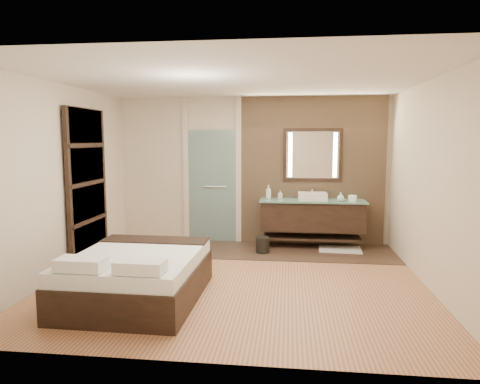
# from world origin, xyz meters

# --- Properties ---
(floor) EXTENTS (5.00, 5.00, 0.00)m
(floor) POSITION_xyz_m (0.00, 0.00, 0.00)
(floor) COLOR brown
(floor) RESTS_ON ground
(tile_strip) EXTENTS (3.80, 1.30, 0.01)m
(tile_strip) POSITION_xyz_m (0.60, 1.60, 0.01)
(tile_strip) COLOR #35261D
(tile_strip) RESTS_ON floor
(stone_wall) EXTENTS (2.60, 0.08, 2.70)m
(stone_wall) POSITION_xyz_m (1.10, 2.21, 1.35)
(stone_wall) COLOR #9F7B5B
(stone_wall) RESTS_ON floor
(vanity) EXTENTS (1.85, 0.55, 0.88)m
(vanity) POSITION_xyz_m (1.10, 1.92, 0.58)
(vanity) COLOR black
(vanity) RESTS_ON stone_wall
(mirror_unit) EXTENTS (1.06, 0.04, 0.96)m
(mirror_unit) POSITION_xyz_m (1.10, 2.16, 1.65)
(mirror_unit) COLOR black
(mirror_unit) RESTS_ON stone_wall
(frosted_door) EXTENTS (1.10, 0.12, 2.70)m
(frosted_door) POSITION_xyz_m (-0.75, 2.20, 1.14)
(frosted_door) COLOR #A2CCCB
(frosted_door) RESTS_ON floor
(shoji_partition) EXTENTS (0.06, 1.20, 2.40)m
(shoji_partition) POSITION_xyz_m (-2.43, 0.60, 1.21)
(shoji_partition) COLOR black
(shoji_partition) RESTS_ON floor
(bed) EXTENTS (1.49, 1.85, 0.70)m
(bed) POSITION_xyz_m (-1.12, -0.87, 0.29)
(bed) COLOR black
(bed) RESTS_ON floor
(bath_mat) EXTENTS (0.75, 0.54, 0.02)m
(bath_mat) POSITION_xyz_m (1.59, 1.76, 0.02)
(bath_mat) COLOR white
(bath_mat) RESTS_ON floor
(waste_bin) EXTENTS (0.30, 0.30, 0.28)m
(waste_bin) POSITION_xyz_m (0.25, 1.42, 0.14)
(waste_bin) COLOR black
(waste_bin) RESTS_ON floor
(tissue_box) EXTENTS (0.16, 0.16, 0.10)m
(tissue_box) POSITION_xyz_m (1.79, 1.83, 0.92)
(tissue_box) COLOR white
(tissue_box) RESTS_ON vanity
(soap_bottle_a) EXTENTS (0.13, 0.13, 0.25)m
(soap_bottle_a) POSITION_xyz_m (0.32, 1.93, 0.99)
(soap_bottle_a) COLOR white
(soap_bottle_a) RESTS_ON vanity
(soap_bottle_b) EXTENTS (0.08, 0.08, 0.15)m
(soap_bottle_b) POSITION_xyz_m (0.53, 1.99, 0.94)
(soap_bottle_b) COLOR #B2B2B2
(soap_bottle_b) RESTS_ON vanity
(soap_bottle_c) EXTENTS (0.13, 0.13, 0.15)m
(soap_bottle_c) POSITION_xyz_m (1.58, 1.78, 0.94)
(soap_bottle_c) COLOR #BEEFEF
(soap_bottle_c) RESTS_ON vanity
(cup) EXTENTS (0.15, 0.15, 0.10)m
(cup) POSITION_xyz_m (1.77, 1.90, 0.91)
(cup) COLOR white
(cup) RESTS_ON vanity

